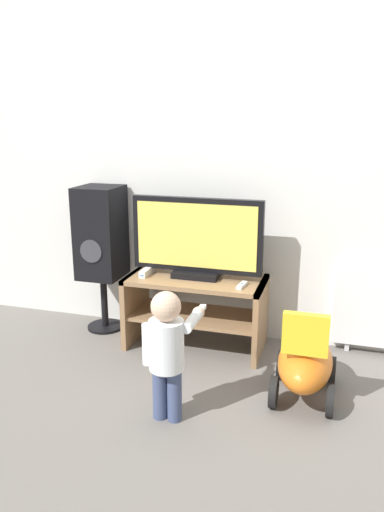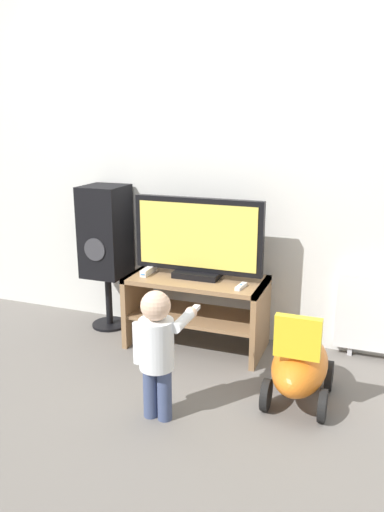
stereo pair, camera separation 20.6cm
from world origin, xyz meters
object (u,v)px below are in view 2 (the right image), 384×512
Objects in this scene: television at (198,239)px; child at (158,344)px; speaker_tower at (106,234)px; game_console at (149,271)px; remote_primary at (241,286)px; ride_on_toy at (300,365)px.

child is at bearing -83.26° from television.
speaker_tower is (-0.75, 0.08, -0.05)m from television.
child is at bearing -48.90° from speaker_tower.
television is 4.68× the size of game_console.
child is (-0.23, -0.78, -0.09)m from remote_primary.
game_console is 0.27× the size of child.
child is 1.18× the size of ride_on_toy.
remote_primary is (0.68, -0.07, -0.01)m from game_console.
child is (0.45, -0.85, -0.10)m from game_console.
ride_on_toy is (0.44, -0.35, -0.30)m from remote_primary.
speaker_tower is (-0.85, 0.98, 0.30)m from child.
speaker_tower is at bearing 160.12° from ride_on_toy.
game_console is 1.43× the size of remote_primary.
speaker_tower is at bearing 161.89° from game_console.
game_console is 0.47m from speaker_tower.
remote_primary is at bearing -10.48° from speaker_tower.
remote_primary is 0.82m from child.
ride_on_toy is (1.53, -0.55, -0.51)m from speaker_tower.
speaker_tower reaches higher than television.
ride_on_toy reaches higher than game_console.
game_console is 0.18× the size of speaker_tower.
speaker_tower reaches higher than child.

